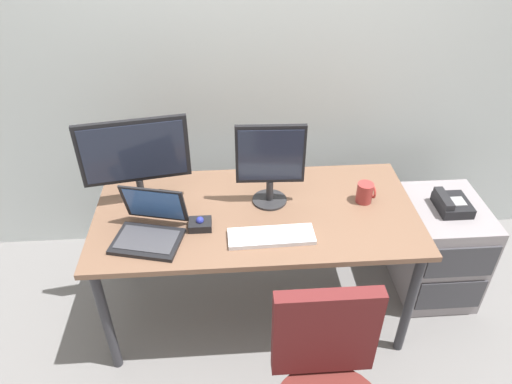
# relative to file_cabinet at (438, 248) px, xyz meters

# --- Properties ---
(ground_plane) EXTENTS (8.00, 8.00, 0.00)m
(ground_plane) POSITION_rel_file_cabinet_xyz_m (-1.09, -0.11, -0.31)
(ground_plane) COLOR slate
(back_wall) EXTENTS (6.00, 0.10, 2.80)m
(back_wall) POSITION_rel_file_cabinet_xyz_m (-1.09, 0.64, 1.09)
(back_wall) COLOR #B3BABA
(back_wall) RESTS_ON ground
(desk) EXTENTS (1.64, 0.79, 0.73)m
(desk) POSITION_rel_file_cabinet_xyz_m (-1.09, -0.11, 0.35)
(desk) COLOR brown
(desk) RESTS_ON ground
(file_cabinet) EXTENTS (0.42, 0.53, 0.61)m
(file_cabinet) POSITION_rel_file_cabinet_xyz_m (0.00, 0.00, 0.00)
(file_cabinet) COLOR gray
(file_cabinet) RESTS_ON ground
(desk_phone) EXTENTS (0.17, 0.20, 0.09)m
(desk_phone) POSITION_rel_file_cabinet_xyz_m (-0.01, -0.02, 0.34)
(desk_phone) COLOR black
(desk_phone) RESTS_ON file_cabinet
(monitor_main) EXTENTS (0.53, 0.18, 0.47)m
(monitor_main) POSITION_rel_file_cabinet_xyz_m (-1.68, 0.01, 0.70)
(monitor_main) COLOR #262628
(monitor_main) RESTS_ON desk
(monitor_side) EXTENTS (0.35, 0.18, 0.44)m
(monitor_side) POSITION_rel_file_cabinet_xyz_m (-1.02, -0.03, 0.67)
(monitor_side) COLOR #262628
(monitor_side) RESTS_ON desk
(keyboard) EXTENTS (0.41, 0.15, 0.03)m
(keyboard) POSITION_rel_file_cabinet_xyz_m (-1.04, -0.32, 0.44)
(keyboard) COLOR silver
(keyboard) RESTS_ON desk
(laptop) EXTENTS (0.37, 0.35, 0.23)m
(laptop) POSITION_rel_file_cabinet_xyz_m (-1.61, -0.27, 0.48)
(laptop) COLOR black
(laptop) RESTS_ON desk
(trackball_mouse) EXTENTS (0.11, 0.09, 0.07)m
(trackball_mouse) POSITION_rel_file_cabinet_xyz_m (-1.37, -0.22, 0.45)
(trackball_mouse) COLOR black
(trackball_mouse) RESTS_ON desk
(coffee_mug) EXTENTS (0.09, 0.08, 0.11)m
(coffee_mug) POSITION_rel_file_cabinet_xyz_m (-0.52, -0.06, 0.48)
(coffee_mug) COLOR maroon
(coffee_mug) RESTS_ON desk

